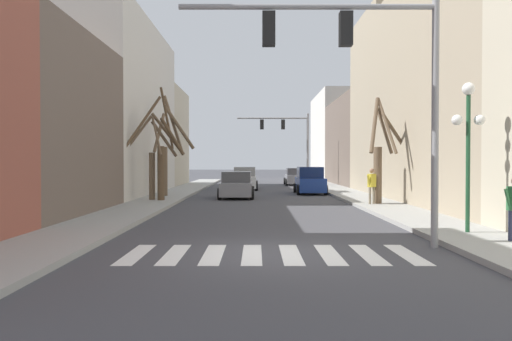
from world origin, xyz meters
The scene contains 18 objects.
ground_plane centered at (0.00, 0.00, 0.00)m, with size 240.00×240.00×0.00m, color #424247.
sidewalk_left centered at (-5.57, 0.00, 0.07)m, with size 2.42×90.00×0.15m.
sidewalk_right centered at (5.57, 0.00, 0.07)m, with size 2.42×90.00×0.15m.
building_row_left centered at (-9.78, 14.64, 4.96)m, with size 6.00×42.20×11.36m.
building_row_right centered at (9.78, 23.20, 5.05)m, with size 6.00×59.56×12.00m.
crosswalk_stripes centered at (0.00, -0.09, 0.00)m, with size 6.75×2.60×0.01m.
traffic_signal_near centered at (2.29, 0.80, 4.62)m, with size 6.47×0.28×6.40m.
traffic_signal_far centered at (2.38, 31.43, 4.54)m, with size 6.18×0.28×6.30m.
street_lamp_right_corner centered at (5.66, 2.49, 3.16)m, with size 0.95×0.36×4.24m.
car_parked_left_mid centered at (3.25, 33.97, 0.73)m, with size 1.98×4.29×1.56m.
car_parked_right_mid centered at (-1.21, 26.62, 0.81)m, with size 1.97×4.85×1.74m.
car_driving_away_lane centered at (-1.50, 17.78, 0.73)m, with size 2.05×4.12×1.56m.
car_driving_toward_lane centered at (3.25, 21.65, 0.83)m, with size 1.98×4.20×1.80m.
pedestrian_on_right_sidewalk centered at (5.12, 11.90, 1.15)m, with size 0.61×0.54×1.68m.
street_tree_left_mid centered at (-5.68, 14.54, 2.40)m, with size 3.07×1.83×4.59m.
street_tree_right_far centered at (-5.31, 14.30, 2.40)m, with size 2.79×2.57×5.88m.
street_tree_left_far centered at (5.59, 12.13, 2.43)m, with size 2.55×2.34×5.08m.
street_tree_right_near centered at (-5.57, 17.80, 2.72)m, with size 2.11×2.61×5.92m.
Camera 1 is at (-0.36, -11.63, 2.16)m, focal length 35.00 mm.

